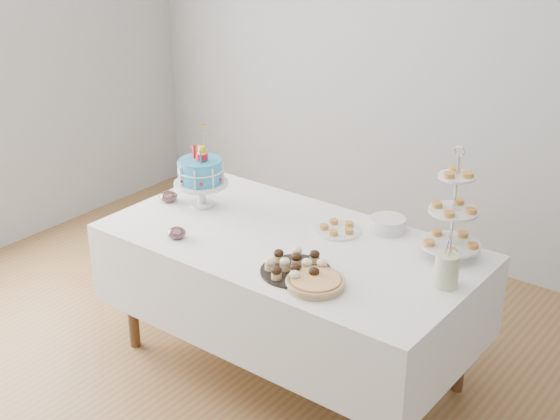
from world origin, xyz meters
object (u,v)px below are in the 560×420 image
Objects in this scene: cupcake_tray at (296,265)px; pie at (315,282)px; jam_bowl_a at (177,233)px; birthday_cake at (201,184)px; jam_bowl_b at (169,197)px; utensil_pitcher at (447,269)px; plate_stack at (388,224)px; table at (289,279)px; tiered_stand at (453,212)px; pastry_plate at (338,229)px.

cupcake_tray is 0.17m from pie.
cupcake_tray reaches higher than jam_bowl_a.
birthday_cake is 1.10m from pie.
jam_bowl_b is 1.68m from utensil_pitcher.
jam_bowl_a is 1.37m from utensil_pitcher.
plate_stack is 0.77× the size of utensil_pitcher.
utensil_pitcher is (0.84, 0.05, 0.31)m from table.
pie is 0.48× the size of tiered_stand.
tiered_stand is 5.51× the size of jam_bowl_b.
jam_bowl_a reaches higher than table.
jam_bowl_b is at bearing -167.19° from tiered_stand.
birthday_cake reaches higher than cupcake_tray.
table is at bearing 131.68° from cupcake_tray.
birthday_cake reaches higher than jam_bowl_b.
birthday_cake is at bearing 175.42° from table.
tiered_stand is at bearing 12.81° from jam_bowl_b.
pie is 0.72m from plate_stack.
table is 3.40× the size of tiered_stand.
jam_bowl_a is at bearing -178.97° from pie.
jam_bowl_b is at bearing -142.97° from birthday_cake.
birthday_cake is 0.22m from jam_bowl_b.
jam_bowl_b reaches higher than pie.
birthday_cake is 1.05m from plate_stack.
jam_bowl_a is 0.48m from jam_bowl_b.
pastry_plate reaches higher than table.
tiered_stand is (0.49, 0.59, 0.20)m from cupcake_tray.
jam_bowl_b is at bearing -178.61° from table.
jam_bowl_a reaches higher than pie.
cupcake_tray reaches higher than pie.
cupcake_tray reaches higher than pastry_plate.
cupcake_tray reaches higher than table.
jam_bowl_a is (-0.70, -0.08, -0.01)m from cupcake_tray.
plate_stack is at bearing 40.20° from pastry_plate.
jam_bowl_b is at bearing 166.42° from pie.
birthday_cake is at bearing -177.88° from utensil_pitcher.
tiered_stand is 5.81× the size of jam_bowl_a.
pie is at bearing -39.58° from table.
cupcake_tray is 1.37× the size of pastry_plate.
jam_bowl_b is (-1.22, 0.30, 0.00)m from pie.
pie is 0.76m from tiered_stand.
utensil_pitcher is at bearing 38.74° from pie.
plate_stack is 1.91× the size of jam_bowl_a.
tiered_stand is (0.72, 0.33, 0.46)m from table.
table is 0.90m from utensil_pitcher.
birthday_cake is at bearing 160.69° from cupcake_tray.
plate_stack reaches higher than pie.
utensil_pitcher is at bearing -14.39° from pastry_plate.
cupcake_tray is at bearing -3.36° from birthday_cake.
birthday_cake is at bearing 21.08° from jam_bowl_b.
tiered_stand reaches higher than table.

